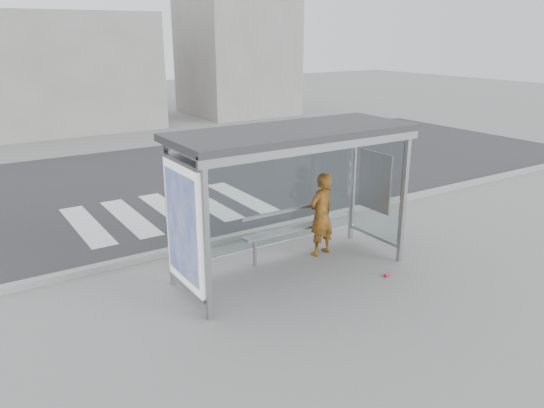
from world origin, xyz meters
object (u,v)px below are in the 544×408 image
Objects in this scene: bench at (287,230)px; soda_can at (387,275)px; bus_shelter at (273,168)px; person at (321,214)px.

bench is 14.41× the size of soda_can.
person is at bearing 13.63° from bus_shelter.
soda_can is (1.68, -1.14, -1.95)m from bus_shelter.
bench is at bearing 38.47° from bus_shelter.
person is 0.74m from bench.
bus_shelter is at bearing 145.85° from soda_can.
bus_shelter is 2.29× the size of bench.
bus_shelter is at bearing -141.53° from bench.
soda_can is (1.03, -1.66, -0.53)m from bench.
bus_shelter reaches higher than person.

